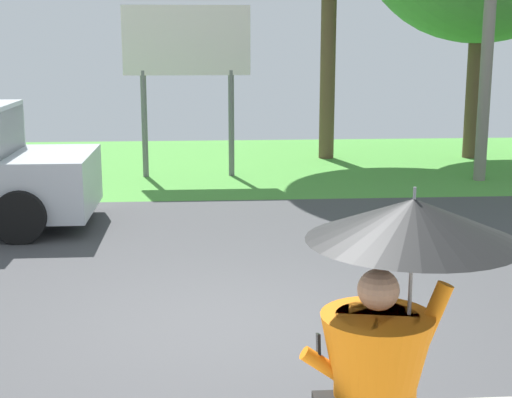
# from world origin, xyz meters

# --- Properties ---
(ground_plane) EXTENTS (40.00, 22.00, 0.20)m
(ground_plane) POSITION_xyz_m (0.00, 2.95, -0.05)
(ground_plane) COLOR #424244
(monk_pedestrian) EXTENTS (1.13, 1.11, 2.13)m
(monk_pedestrian) POSITION_xyz_m (0.68, -3.53, 1.15)
(monk_pedestrian) COLOR orange
(monk_pedestrian) RESTS_ON ground_plane
(roadside_billboard) EXTENTS (2.60, 0.12, 3.50)m
(roadside_billboard) POSITION_xyz_m (-0.57, 8.48, 2.55)
(roadside_billboard) COLOR slate
(roadside_billboard) RESTS_ON ground_plane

